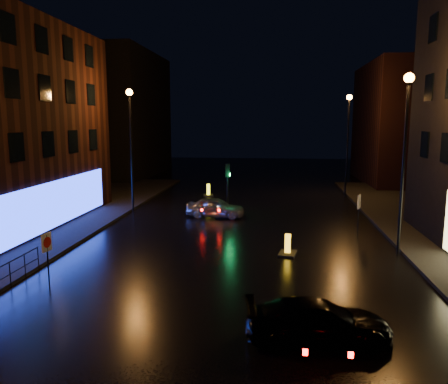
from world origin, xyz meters
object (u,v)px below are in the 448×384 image
at_px(dark_sedan, 318,321).
at_px(bollard_far, 208,193).
at_px(traffic_signal, 228,207).
at_px(silver_hatchback, 215,207).
at_px(road_sign_right, 359,205).
at_px(bollard_near, 288,250).
at_px(road_sign_left, 47,247).

xyz_separation_m(dark_sedan, bollard_far, (-6.86, 24.10, -0.38)).
xyz_separation_m(traffic_signal, silver_hatchback, (-0.71, -0.90, 0.14)).
xyz_separation_m(bollard_far, road_sign_right, (10.11, -12.08, 1.52)).
bearing_deg(bollard_near, traffic_signal, 124.41).
bearing_deg(bollard_near, bollard_far, 122.09).
bearing_deg(silver_hatchback, bollard_far, 16.07).
bearing_deg(silver_hatchback, road_sign_right, -111.17).
height_order(silver_hatchback, dark_sedan, silver_hatchback).
height_order(traffic_signal, road_sign_left, traffic_signal).
distance_m(silver_hatchback, bollard_near, 8.97).
bearing_deg(road_sign_right, bollard_near, 66.58).
bearing_deg(bollard_far, road_sign_left, -110.71).
bearing_deg(traffic_signal, silver_hatchback, -128.21).
distance_m(silver_hatchback, road_sign_left, 13.82).
relative_size(silver_hatchback, dark_sedan, 0.91).
distance_m(silver_hatchback, road_sign_right, 9.36).
height_order(traffic_signal, bollard_near, traffic_signal).
height_order(traffic_signal, silver_hatchback, traffic_signal).
bearing_deg(road_sign_right, traffic_signal, -9.83).
relative_size(traffic_signal, road_sign_right, 1.48).
xyz_separation_m(traffic_signal, road_sign_left, (-5.30, -13.90, 1.09)).
bearing_deg(bollard_far, road_sign_right, -63.01).
distance_m(silver_hatchback, dark_sedan, 16.80).
bearing_deg(dark_sedan, road_sign_left, 65.48).
distance_m(dark_sedan, road_sign_left, 10.23).
bearing_deg(bollard_far, silver_hatchback, -91.02).
xyz_separation_m(silver_hatchback, road_sign_left, (-4.59, -13.00, 0.94)).
relative_size(dark_sedan, bollard_near, 3.32).
distance_m(traffic_signal, bollard_far, 7.61).
height_order(traffic_signal, bollard_far, traffic_signal).
xyz_separation_m(dark_sedan, road_sign_right, (3.26, 12.01, 1.14)).
xyz_separation_m(bollard_near, road_sign_right, (3.90, 3.77, 1.53)).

